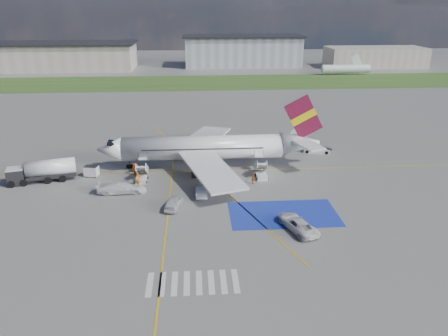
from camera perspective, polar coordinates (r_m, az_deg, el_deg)
The scene contains 23 objects.
ground at distance 59.87m, azimuth -2.43°, elevation -4.60°, with size 400.00×400.00×0.00m, color #60605E.
grass_strip at distance 151.23m, azimuth -3.59°, elevation 11.09°, with size 400.00×30.00×0.01m, color #2D4C1E.
taxiway_line_main at distance 70.88m, azimuth -2.74°, elevation -0.42°, with size 120.00×0.20×0.01m, color gold.
taxiway_line_cross at distance 51.14m, azimuth -7.76°, elevation -9.55°, with size 0.20×60.00×0.01m, color gold.
taxiway_line_diag at distance 70.88m, azimuth -2.74°, elevation -0.42°, with size 0.20×60.00×0.01m, color gold.
staging_box at distance 57.39m, azimuth 7.78°, elevation -5.97°, with size 14.00×8.00×0.01m, color #1B2FA3.
crosswalk at distance 44.29m, azimuth -4.08°, elevation -14.72°, with size 9.00×4.00×0.01m.
terminal_west at distance 192.81m, azimuth -20.82°, elevation 13.44°, with size 60.00×22.00×10.00m, color gray.
terminal_centre at distance 191.23m, azimuth 2.42°, elevation 14.99°, with size 48.00×18.00×12.00m, color gray.
terminal_east at distance 198.56m, azimuth 19.10°, elevation 13.54°, with size 40.00×16.00×8.00m, color gray.
airliner at distance 71.66m, azimuth -1.63°, elevation 2.72°, with size 36.81×32.95×11.92m.
airstairs_fwd at distance 68.07m, azimuth -10.70°, elevation -1.14°, with size 1.90×5.20×3.60m.
airstairs_aft at distance 68.36m, azimuth 4.89°, elevation -0.74°, with size 1.90×5.20×3.60m.
fuel_tanker at distance 71.91m, azimuth -22.61°, elevation -0.56°, with size 10.12×4.87×3.35m.
gpu_cart at distance 71.50m, azimuth -16.92°, elevation -0.47°, with size 2.34×1.77×1.76m.
belt_loader at distance 81.24m, azimuth 12.05°, elevation 2.24°, with size 5.18×2.75×1.50m.
car_silver_a at distance 58.51m, azimuth -6.62°, elevation -4.51°, with size 1.84×4.58×1.56m, color silver.
car_silver_b at distance 61.93m, azimuth -2.99°, elevation -2.93°, with size 1.61×4.61×1.52m, color #B6B9BE.
van_white_a at distance 53.57m, azimuth 9.56°, elevation -6.97°, with size 2.40×5.19×1.95m, color silver.
van_white_b at distance 64.16m, azimuth -13.28°, elevation -2.36°, with size 2.13×5.23×2.05m, color silver.
crew_fwd at distance 66.24m, azimuth -11.15°, elevation -1.48°, with size 0.71×0.46×1.94m, color orange.
crew_nose at distance 70.28m, azimuth -11.67°, elevation -0.18°, with size 0.96×0.75×1.97m, color orange.
crew_aft at distance 65.86m, azimuth 3.80°, elevation -1.43°, with size 0.91×0.38×1.55m, color orange.
Camera 1 is at (-1.31, -54.01, 25.79)m, focal length 35.00 mm.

